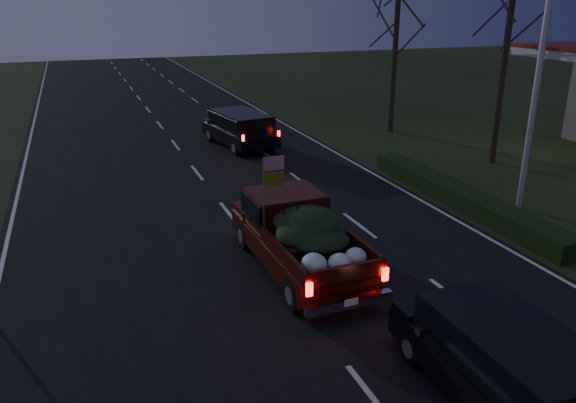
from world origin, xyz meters
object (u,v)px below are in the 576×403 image
object	(u,v)px
rear_suv	(507,358)
pickup_truck	(298,232)
light_pole	(543,43)
lead_suv	(240,126)

from	to	relation	value
rear_suv	pickup_truck	bearing A→B (deg)	103.37
pickup_truck	rear_suv	bearing A→B (deg)	-78.77
light_pole	rear_suv	world-z (taller)	light_pole
light_pole	rear_suv	bearing A→B (deg)	-133.62
lead_suv	rear_suv	bearing A→B (deg)	-101.25
light_pole	lead_suv	distance (m)	14.06
light_pole	rear_suv	distance (m)	11.71
light_pole	rear_suv	size ratio (longest dim) A/B	2.02
rear_suv	light_pole	bearing A→B (deg)	47.41
lead_suv	light_pole	bearing A→B (deg)	-69.14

